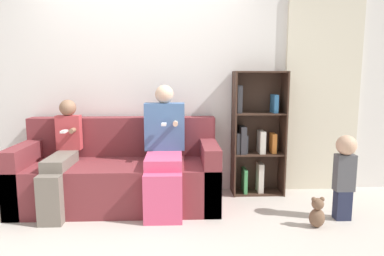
{
  "coord_description": "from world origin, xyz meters",
  "views": [
    {
      "loc": [
        0.42,
        -3.08,
        1.38
      ],
      "look_at": [
        0.57,
        0.58,
        0.82
      ],
      "focal_mm": 32.0,
      "sensor_mm": 36.0,
      "label": 1
    }
  ],
  "objects_px": {
    "child_seated": "(61,156)",
    "bookshelf": "(255,136)",
    "teddy_bear": "(317,213)",
    "toddler_standing": "(345,171)",
    "couch": "(120,175)",
    "adult_seated": "(164,146)"
  },
  "relations": [
    {
      "from": "teddy_bear",
      "to": "couch",
      "type": "bearing_deg",
      "value": 160.54
    },
    {
      "from": "couch",
      "to": "toddler_standing",
      "type": "relative_size",
      "value": 2.54
    },
    {
      "from": "couch",
      "to": "adult_seated",
      "type": "relative_size",
      "value": 1.64
    },
    {
      "from": "toddler_standing",
      "to": "teddy_bear",
      "type": "xyz_separation_m",
      "value": [
        -0.32,
        -0.17,
        -0.35
      ]
    },
    {
      "from": "child_seated",
      "to": "bookshelf",
      "type": "bearing_deg",
      "value": 12.81
    },
    {
      "from": "couch",
      "to": "bookshelf",
      "type": "relative_size",
      "value": 1.47
    },
    {
      "from": "toddler_standing",
      "to": "teddy_bear",
      "type": "bearing_deg",
      "value": -151.76
    },
    {
      "from": "toddler_standing",
      "to": "bookshelf",
      "type": "relative_size",
      "value": 0.58
    },
    {
      "from": "adult_seated",
      "to": "teddy_bear",
      "type": "xyz_separation_m",
      "value": [
        1.42,
        -0.55,
        -0.53
      ]
    },
    {
      "from": "couch",
      "to": "adult_seated",
      "type": "height_order",
      "value": "adult_seated"
    },
    {
      "from": "toddler_standing",
      "to": "bookshelf",
      "type": "distance_m",
      "value": 1.08
    },
    {
      "from": "bookshelf",
      "to": "teddy_bear",
      "type": "distance_m",
      "value": 1.18
    },
    {
      "from": "adult_seated",
      "to": "bookshelf",
      "type": "height_order",
      "value": "bookshelf"
    },
    {
      "from": "child_seated",
      "to": "bookshelf",
      "type": "distance_m",
      "value": 2.16
    },
    {
      "from": "couch",
      "to": "adult_seated",
      "type": "bearing_deg",
      "value": -14.31
    },
    {
      "from": "couch",
      "to": "bookshelf",
      "type": "xyz_separation_m",
      "value": [
        1.54,
        0.31,
        0.36
      ]
    },
    {
      "from": "bookshelf",
      "to": "teddy_bear",
      "type": "xyz_separation_m",
      "value": [
        0.37,
        -0.98,
        -0.54
      ]
    },
    {
      "from": "child_seated",
      "to": "bookshelf",
      "type": "height_order",
      "value": "bookshelf"
    },
    {
      "from": "couch",
      "to": "teddy_bear",
      "type": "bearing_deg",
      "value": -19.46
    },
    {
      "from": "couch",
      "to": "child_seated",
      "type": "distance_m",
      "value": 0.64
    },
    {
      "from": "couch",
      "to": "adult_seated",
      "type": "distance_m",
      "value": 0.61
    },
    {
      "from": "adult_seated",
      "to": "bookshelf",
      "type": "bearing_deg",
      "value": 22.39
    }
  ]
}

